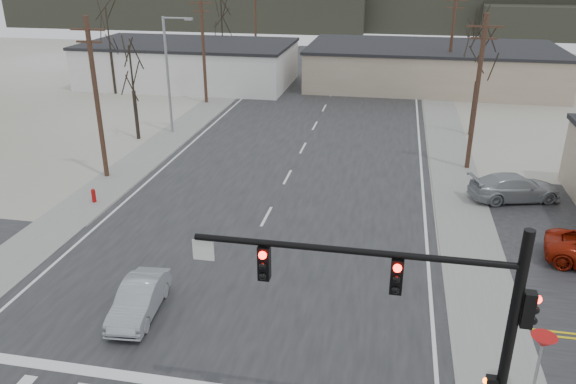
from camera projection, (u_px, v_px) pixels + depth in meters
name	position (u px, v px, depth m)	size (l,w,h in m)	color
ground	(223.00, 298.00, 23.41)	(140.00, 140.00, 0.00)	silver
main_road	(290.00, 172.00, 36.96)	(18.00, 110.00, 0.05)	black
cross_road	(223.00, 298.00, 23.40)	(90.00, 10.00, 0.04)	black
sidewalk_left	(168.00, 140.00, 43.33)	(3.00, 90.00, 0.06)	gray
sidewalk_right	(451.00, 157.00, 39.62)	(3.00, 90.00, 0.06)	gray
traffic_signal_mast	(437.00, 311.00, 14.59)	(8.95, 0.43, 7.20)	black
fire_hydrant	(94.00, 195.00, 32.25)	(0.24, 0.24, 0.87)	#A50C0C
yield_sign	(543.00, 344.00, 17.42)	(0.80, 0.80, 2.35)	gray
building_left_far	(190.00, 63.00, 61.49)	(22.30, 12.30, 4.50)	silver
building_right_far	(431.00, 66.00, 60.60)	(26.30, 14.30, 4.30)	tan
upole_left_b	(96.00, 97.00, 34.23)	(2.20, 0.30, 10.00)	#4C3023
upole_left_c	(203.00, 48.00, 52.31)	(2.20, 0.30, 10.00)	#4C3023
upole_left_d	(255.00, 24.00, 70.40)	(2.20, 0.30, 10.00)	#4C3023
upole_right_a	(477.00, 91.00, 35.63)	(2.20, 0.30, 10.00)	#4C3023
upole_right_b	(451.00, 42.00, 55.52)	(2.20, 0.30, 10.00)	#4C3023
streetlight_main	(170.00, 69.00, 43.20)	(2.40, 0.25, 9.00)	gray
tree_left_near	(131.00, 71.00, 41.73)	(3.30, 3.30, 7.35)	black
tree_right_mid	(480.00, 59.00, 42.41)	(3.74, 3.74, 8.33)	black
tree_left_far	(222.00, 20.00, 65.00)	(3.96, 3.96, 8.82)	black
tree_right_far	(475.00, 26.00, 65.62)	(3.52, 3.52, 7.84)	black
tree_left_mid	(108.00, 31.00, 55.55)	(3.96, 3.96, 8.82)	black
hill_left	(190.00, 8.00, 111.35)	(70.00, 18.00, 7.00)	#333026
hill_center	(448.00, 5.00, 105.82)	(80.00, 18.00, 9.00)	#333026
sedan_crossing	(139.00, 299.00, 22.08)	(1.41, 4.04, 1.33)	gray
car_far_a	(357.00, 64.00, 69.36)	(2.17, 5.34, 1.55)	black
car_far_b	(312.00, 58.00, 73.56)	(1.62, 4.02, 1.37)	black
car_parked_silver	(515.00, 187.00, 32.47)	(2.13, 5.24, 1.52)	gray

